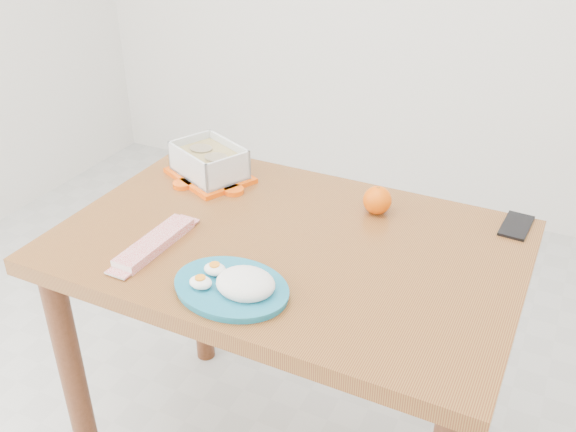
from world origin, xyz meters
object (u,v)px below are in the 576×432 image
at_px(dining_table, 288,283).
at_px(rice_plate, 236,284).
at_px(orange_fruit, 377,200).
at_px(smartphone, 516,226).
at_px(food_container, 209,162).

distance_m(dining_table, rice_plate, 0.27).
relative_size(orange_fruit, smartphone, 0.57).
bearing_deg(orange_fruit, rice_plate, -108.78).
bearing_deg(smartphone, dining_table, -144.59).
xyz_separation_m(food_container, smartphone, (0.77, 0.09, -0.04)).
xyz_separation_m(dining_table, smartphone, (0.45, 0.28, 0.12)).
distance_m(dining_table, food_container, 0.41).
xyz_separation_m(dining_table, orange_fruit, (0.14, 0.20, 0.15)).
height_order(dining_table, orange_fruit, orange_fruit).
relative_size(dining_table, smartphone, 8.56).
distance_m(rice_plate, smartphone, 0.68).
bearing_deg(smartphone, food_container, -169.57).
distance_m(food_container, rice_plate, 0.52).
distance_m(food_container, smartphone, 0.78).
height_order(food_container, orange_fruit, food_container).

